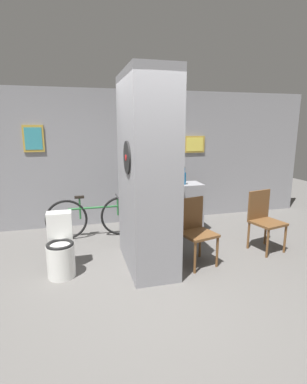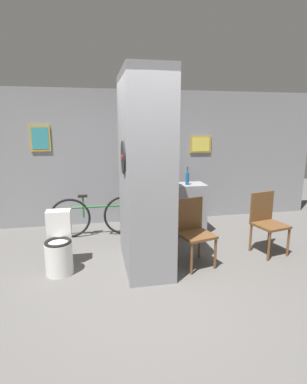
{
  "view_description": "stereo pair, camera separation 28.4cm",
  "coord_description": "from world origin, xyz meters",
  "px_view_note": "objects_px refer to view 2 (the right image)",
  "views": [
    {
      "loc": [
        -0.92,
        -3.21,
        1.93
      ],
      "look_at": [
        0.21,
        1.04,
        0.95
      ],
      "focal_mm": 28.0,
      "sensor_mm": 36.0,
      "label": 1
    },
    {
      "loc": [
        -0.64,
        -3.28,
        1.93
      ],
      "look_at": [
        0.21,
        1.04,
        0.95
      ],
      "focal_mm": 28.0,
      "sensor_mm": 36.0,
      "label": 2
    }
  ],
  "objects_px": {
    "toilet": "(59,247)",
    "bottle_tall": "(187,178)",
    "bicycle": "(97,216)",
    "chair_near_pillar": "(193,229)",
    "chair_by_doorway": "(267,220)"
  },
  "relations": [
    {
      "from": "toilet",
      "to": "chair_near_pillar",
      "type": "bearing_deg",
      "value": -4.07
    },
    {
      "from": "toilet",
      "to": "bottle_tall",
      "type": "xyz_separation_m",
      "value": [
        2.1,
        1.05,
        0.68
      ]
    },
    {
      "from": "chair_by_doorway",
      "to": "bottle_tall",
      "type": "relative_size",
      "value": 2.91
    },
    {
      "from": "chair_near_pillar",
      "to": "bottle_tall",
      "type": "distance_m",
      "value": 1.31
    },
    {
      "from": "toilet",
      "to": "bottle_tall",
      "type": "relative_size",
      "value": 2.51
    },
    {
      "from": "toilet",
      "to": "chair_near_pillar",
      "type": "distance_m",
      "value": 1.84
    },
    {
      "from": "chair_near_pillar",
      "to": "bottle_tall",
      "type": "xyz_separation_m",
      "value": [
        0.27,
        1.18,
        0.51
      ]
    },
    {
      "from": "bicycle",
      "to": "bottle_tall",
      "type": "relative_size",
      "value": 5.09
    },
    {
      "from": "chair_near_pillar",
      "to": "chair_by_doorway",
      "type": "distance_m",
      "value": 1.25
    },
    {
      "from": "toilet",
      "to": "chair_by_doorway",
      "type": "bearing_deg",
      "value": 0.84
    },
    {
      "from": "toilet",
      "to": "chair_by_doorway",
      "type": "height_order",
      "value": "chair_by_doorway"
    },
    {
      "from": "toilet",
      "to": "bicycle",
      "type": "relative_size",
      "value": 0.49
    },
    {
      "from": "bicycle",
      "to": "chair_by_doorway",
      "type": "bearing_deg",
      "value": -25.45
    },
    {
      "from": "bottle_tall",
      "to": "chair_near_pillar",
      "type": "bearing_deg",
      "value": -103.02
    },
    {
      "from": "chair_near_pillar",
      "to": "bottle_tall",
      "type": "height_order",
      "value": "bottle_tall"
    }
  ]
}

